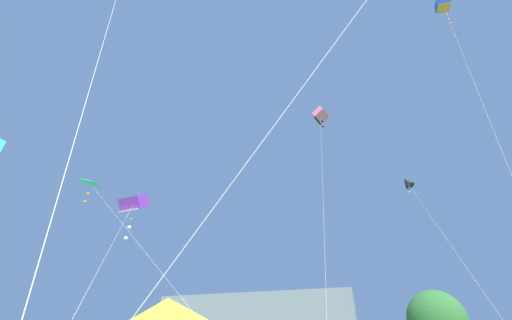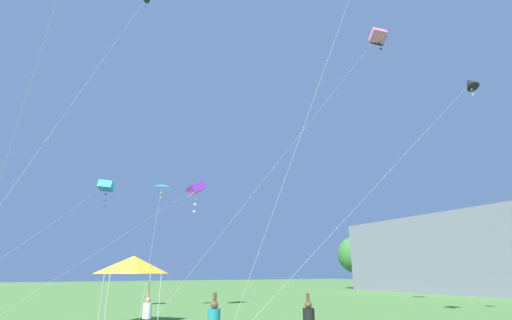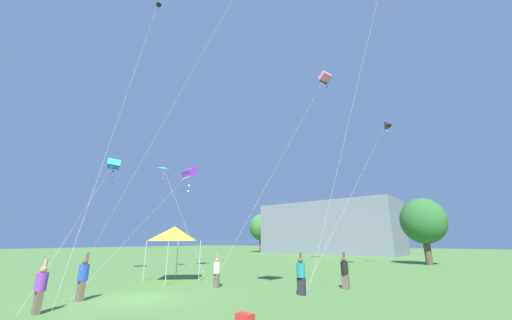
{
  "view_description": "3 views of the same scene",
  "coord_description": "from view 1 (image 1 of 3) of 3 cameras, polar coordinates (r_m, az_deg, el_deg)",
  "views": [
    {
      "loc": [
        1.13,
        -4.65,
        2.1
      ],
      "look_at": [
        -2.35,
        7.43,
        9.44
      ],
      "focal_mm": 24.0,
      "sensor_mm": 36.0,
      "label": 1
    },
    {
      "loc": [
        17.11,
        0.91,
        2.7
      ],
      "look_at": [
        0.48,
        10.09,
        8.96
      ],
      "focal_mm": 24.0,
      "sensor_mm": 36.0,
      "label": 2
    },
    {
      "loc": [
        13.63,
        -7.82,
        2.67
      ],
      "look_at": [
        -0.13,
        8.87,
        8.77
      ],
      "focal_mm": 20.0,
      "sensor_mm": 36.0,
      "label": 3
    }
  ],
  "objects": [
    {
      "name": "festival_tent",
      "position": [
        10.71,
        -14.79,
        -23.94
      ],
      "size": [
        2.93,
        2.93,
        3.61
      ],
      "color": "#B7B7BC",
      "rests_on": "ground"
    },
    {
      "name": "kite_purple_box_1",
      "position": [
        19.91,
        -19.7,
        -6.88
      ],
      "size": [
        8.79,
        13.16,
        10.18
      ],
      "color": "silver",
      "rests_on": "ground"
    },
    {
      "name": "kite_pink_box_2",
      "position": [
        34.74,
        10.72,
        7.34
      ],
      "size": [
        1.69,
        19.43,
        23.78
      ],
      "color": "silver",
      "rests_on": "ground"
    },
    {
      "name": "kite_black_diamond_4",
      "position": [
        31.47,
        23.87,
        -3.45
      ],
      "size": [
        1.43,
        18.32,
        15.56
      ],
      "color": "silver",
      "rests_on": "ground"
    },
    {
      "name": "kite_blue_box_5",
      "position": [
        29.87,
        28.72,
        21.65
      ],
      "size": [
        4.46,
        8.67,
        24.5
      ],
      "color": "silver",
      "rests_on": "ground"
    },
    {
      "name": "kite_cyan_delta_7",
      "position": [
        18.33,
        -25.86,
        -3.51
      ],
      "size": [
        11.26,
        3.61,
        9.68
      ],
      "color": "silver",
      "rests_on": "ground"
    }
  ]
}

